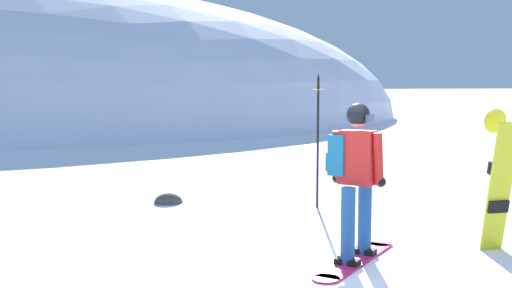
# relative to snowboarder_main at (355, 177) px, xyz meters

# --- Properties ---
(ground_plane) EXTENTS (300.00, 300.00, 0.00)m
(ground_plane) POSITION_rel_snowboarder_main_xyz_m (-0.56, -0.32, -0.92)
(ground_plane) COLOR white
(ridge_peak_main) EXTENTS (42.83, 38.55, 14.45)m
(ridge_peak_main) POSITION_rel_snowboarder_main_xyz_m (-6.92, 31.99, -0.92)
(ridge_peak_main) COLOR white
(ridge_peak_main) RESTS_ON ground
(snowboarder_main) EXTENTS (1.39, 1.38, 1.71)m
(snowboarder_main) POSITION_rel_snowboarder_main_xyz_m (0.00, 0.00, 0.00)
(snowboarder_main) COLOR #D11E5B
(snowboarder_main) RESTS_ON ground
(spare_snowboard) EXTENTS (0.28, 0.32, 1.64)m
(spare_snowboard) POSITION_rel_snowboarder_main_xyz_m (1.73, -0.07, -0.09)
(spare_snowboard) COLOR yellow
(spare_snowboard) RESTS_ON ground
(piste_marker_near) EXTENTS (0.20, 0.20, 2.08)m
(piste_marker_near) POSITION_rel_snowboarder_main_xyz_m (0.62, 2.85, 0.26)
(piste_marker_near) COLOR black
(piste_marker_near) RESTS_ON ground
(rock_dark) EXTENTS (0.46, 0.39, 0.32)m
(rock_dark) POSITION_rel_snowboarder_main_xyz_m (-1.57, 3.79, -0.92)
(rock_dark) COLOR #4C4742
(rock_dark) RESTS_ON ground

